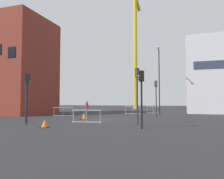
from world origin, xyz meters
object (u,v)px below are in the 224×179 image
at_px(traffic_light_verge, 137,87).
at_px(traffic_light_near, 156,93).
at_px(traffic_light_far, 141,89).
at_px(traffic_cone_by_barrier, 84,116).
at_px(traffic_light_crosswalk, 27,90).
at_px(construction_crane, 135,36).
at_px(traffic_cone_striped, 45,124).
at_px(traffic_light_median, 26,90).
at_px(streetlamp_tall, 159,77).
at_px(pedestrian_walking, 87,108).

distance_m(traffic_light_verge, traffic_light_near, 8.87).
distance_m(traffic_light_far, traffic_cone_by_barrier, 9.15).
height_order(traffic_light_crosswalk, traffic_cone_by_barrier, traffic_light_crosswalk).
distance_m(construction_crane, traffic_light_far, 40.69).
xyz_separation_m(construction_crane, traffic_cone_striped, (2.01, -38.22, -17.13)).
distance_m(construction_crane, traffic_light_median, 37.83).
xyz_separation_m(traffic_light_near, traffic_cone_by_barrier, (-6.33, -5.56, -2.46)).
height_order(streetlamp_tall, traffic_light_near, streetlamp_tall).
xyz_separation_m(construction_crane, traffic_light_near, (7.88, -25.65, -14.64)).
bearing_deg(traffic_light_crosswalk, traffic_cone_striped, -26.98).
xyz_separation_m(construction_crane, traffic_cone_by_barrier, (1.55, -31.22, -17.09)).
relative_size(traffic_light_crosswalk, traffic_cone_striped, 6.78).
bearing_deg(traffic_cone_striped, pedestrian_walking, 100.79).
relative_size(traffic_light_far, traffic_cone_striped, 6.57).
xyz_separation_m(traffic_light_verge, traffic_cone_by_barrier, (-6.02, 3.30, -2.55)).
bearing_deg(traffic_cone_striped, traffic_light_far, 11.44).
bearing_deg(traffic_light_far, traffic_light_near, 92.33).
xyz_separation_m(traffic_light_median, pedestrian_walking, (2.16, 8.05, -1.75)).
xyz_separation_m(traffic_cone_striped, traffic_cone_by_barrier, (-0.46, 7.01, 0.04)).
height_order(construction_crane, traffic_cone_by_barrier, construction_crane).
distance_m(traffic_light_verge, traffic_light_crosswalk, 8.42).
relative_size(streetlamp_tall, traffic_light_crosswalk, 2.34).
relative_size(traffic_cone_striped, traffic_cone_by_barrier, 0.87).
relative_size(traffic_light_crosswalk, pedestrian_walking, 2.17).
xyz_separation_m(traffic_light_near, traffic_light_crosswalk, (-8.37, -11.30, -0.17)).
bearing_deg(pedestrian_walking, traffic_light_median, -105.04).
bearing_deg(traffic_light_median, construction_crane, 86.16).
bearing_deg(traffic_light_crosswalk, pedestrian_walking, 88.24).
bearing_deg(traffic_light_median, pedestrian_walking, 74.96).
bearing_deg(streetlamp_tall, pedestrian_walking, -141.63).
distance_m(streetlamp_tall, traffic_light_median, 17.61).
xyz_separation_m(traffic_light_verge, pedestrian_walking, (-7.74, 7.75, -1.82)).
xyz_separation_m(traffic_light_far, traffic_light_crosswalk, (-8.83, -0.01, 0.08)).
bearing_deg(pedestrian_walking, streetlamp_tall, 38.37).
bearing_deg(traffic_cone_by_barrier, traffic_light_verge, -28.76).
xyz_separation_m(traffic_light_far, pedestrian_walking, (-8.52, 10.18, -1.48)).
bearing_deg(pedestrian_walking, traffic_light_crosswalk, -91.76).
height_order(traffic_light_verge, traffic_cone_by_barrier, traffic_light_verge).
distance_m(traffic_light_verge, traffic_light_far, 2.57).
bearing_deg(traffic_light_verge, traffic_cone_striped, -146.31).
relative_size(traffic_light_near, traffic_cone_striped, 7.26).
distance_m(traffic_light_crosswalk, pedestrian_walking, 10.31).
height_order(traffic_light_far, pedestrian_walking, traffic_light_far).
distance_m(traffic_light_verge, pedestrian_walking, 11.11).
bearing_deg(construction_crane, traffic_light_crosswalk, -90.76).
relative_size(traffic_light_median, pedestrian_walking, 2.35).
bearing_deg(traffic_light_crosswalk, traffic_light_far, 0.07).
height_order(traffic_light_median, traffic_light_crosswalk, traffic_light_median).
bearing_deg(streetlamp_tall, traffic_cone_by_barrier, -119.88).
xyz_separation_m(traffic_light_verge, traffic_light_median, (-9.91, -0.30, -0.07)).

